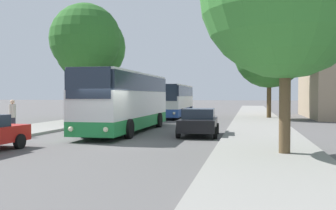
{
  "coord_description": "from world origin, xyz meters",
  "views": [
    {
      "loc": [
        6.31,
        -17.61,
        2.21
      ],
      "look_at": [
        0.31,
        11.37,
        1.46
      ],
      "focal_mm": 42.0,
      "sensor_mm": 36.0,
      "label": 1
    }
  ],
  "objects_px": {
    "bus_front": "(127,101)",
    "pedestrian_waiting_far": "(13,117)",
    "tree_left_far": "(90,48)",
    "parked_car_right_near": "(199,122)",
    "tree_right_mid": "(269,53)",
    "bus_middle": "(174,100)",
    "tree_left_near": "(86,39)"
  },
  "relations": [
    {
      "from": "bus_middle",
      "to": "parked_car_right_near",
      "type": "height_order",
      "value": "bus_middle"
    },
    {
      "from": "bus_front",
      "to": "parked_car_right_near",
      "type": "xyz_separation_m",
      "value": [
        4.54,
        -1.49,
        -1.1
      ]
    },
    {
      "from": "tree_left_near",
      "to": "tree_left_far",
      "type": "bearing_deg",
      "value": 109.61
    },
    {
      "from": "bus_middle",
      "to": "tree_left_near",
      "type": "distance_m",
      "value": 12.12
    },
    {
      "from": "pedestrian_waiting_far",
      "to": "tree_right_mid",
      "type": "xyz_separation_m",
      "value": [
        14.06,
        18.29,
        5.0
      ]
    },
    {
      "from": "bus_middle",
      "to": "pedestrian_waiting_far",
      "type": "distance_m",
      "value": 19.97
    },
    {
      "from": "tree_left_far",
      "to": "tree_right_mid",
      "type": "height_order",
      "value": "tree_left_far"
    },
    {
      "from": "bus_front",
      "to": "tree_right_mid",
      "type": "bearing_deg",
      "value": 57.47
    },
    {
      "from": "parked_car_right_near",
      "to": "tree_right_mid",
      "type": "relative_size",
      "value": 0.45
    },
    {
      "from": "pedestrian_waiting_far",
      "to": "tree_left_near",
      "type": "distance_m",
      "value": 10.75
    },
    {
      "from": "bus_front",
      "to": "tree_right_mid",
      "type": "height_order",
      "value": "tree_right_mid"
    },
    {
      "from": "tree_left_near",
      "to": "tree_right_mid",
      "type": "bearing_deg",
      "value": 32.74
    },
    {
      "from": "parked_car_right_near",
      "to": "pedestrian_waiting_far",
      "type": "bearing_deg",
      "value": 11.54
    },
    {
      "from": "parked_car_right_near",
      "to": "bus_front",
      "type": "bearing_deg",
      "value": -20.72
    },
    {
      "from": "bus_front",
      "to": "bus_middle",
      "type": "relative_size",
      "value": 1.11
    },
    {
      "from": "pedestrian_waiting_far",
      "to": "bus_front",
      "type": "bearing_deg",
      "value": -109.79
    },
    {
      "from": "tree_left_near",
      "to": "tree_right_mid",
      "type": "xyz_separation_m",
      "value": [
        13.96,
        8.97,
        -0.36
      ]
    },
    {
      "from": "bus_front",
      "to": "pedestrian_waiting_far",
      "type": "xyz_separation_m",
      "value": [
        -5.07,
        -3.91,
        -0.8
      ]
    },
    {
      "from": "pedestrian_waiting_far",
      "to": "tree_left_near",
      "type": "xyz_separation_m",
      "value": [
        0.1,
        9.32,
        5.36
      ]
    },
    {
      "from": "bus_middle",
      "to": "tree_left_far",
      "type": "xyz_separation_m",
      "value": [
        -6.98,
        -4.28,
        4.83
      ]
    },
    {
      "from": "bus_front",
      "to": "tree_left_near",
      "type": "xyz_separation_m",
      "value": [
        -4.97,
        5.41,
        4.56
      ]
    },
    {
      "from": "bus_front",
      "to": "parked_car_right_near",
      "type": "relative_size",
      "value": 2.89
    },
    {
      "from": "bus_middle",
      "to": "tree_left_far",
      "type": "bearing_deg",
      "value": -150.05
    },
    {
      "from": "bus_front",
      "to": "tree_left_far",
      "type": "relative_size",
      "value": 1.25
    },
    {
      "from": "bus_middle",
      "to": "tree_left_near",
      "type": "height_order",
      "value": "tree_left_near"
    },
    {
      "from": "bus_middle",
      "to": "parked_car_right_near",
      "type": "xyz_separation_m",
      "value": [
        4.57,
        -16.9,
        -0.94
      ]
    },
    {
      "from": "bus_middle",
      "to": "tree_right_mid",
      "type": "bearing_deg",
      "value": -8.04
    },
    {
      "from": "parked_car_right_near",
      "to": "bus_middle",
      "type": "bearing_deg",
      "value": -77.44
    },
    {
      "from": "tree_left_near",
      "to": "tree_right_mid",
      "type": "distance_m",
      "value": 16.6
    },
    {
      "from": "tree_left_far",
      "to": "bus_front",
      "type": "bearing_deg",
      "value": -57.81
    },
    {
      "from": "pedestrian_waiting_far",
      "to": "bus_middle",
      "type": "bearing_deg",
      "value": -72.01
    },
    {
      "from": "parked_car_right_near",
      "to": "tree_right_mid",
      "type": "xyz_separation_m",
      "value": [
        4.44,
        15.87,
        5.31
      ]
    }
  ]
}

